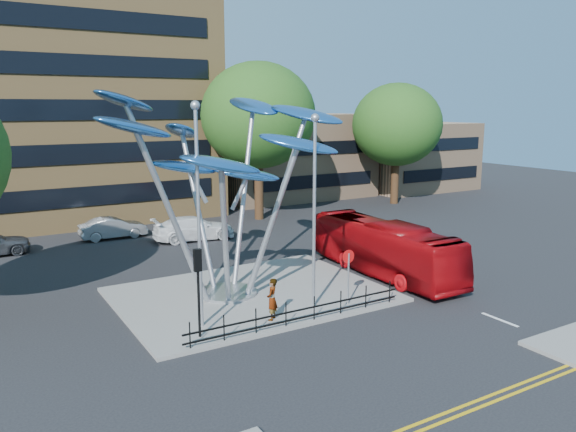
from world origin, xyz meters
TOP-DOWN VIEW (x-y plane):
  - ground at (0.00, 0.00)m, footprint 120.00×120.00m
  - traffic_island at (-1.00, 6.00)m, footprint 12.00×9.00m
  - double_yellow_near at (0.00, -6.00)m, footprint 40.00×0.12m
  - double_yellow_far at (0.00, -6.30)m, footprint 40.00×0.12m
  - brick_tower at (-6.00, 32.00)m, footprint 25.00×15.00m
  - low_building_near at (16.00, 30.00)m, footprint 15.00×8.00m
  - low_building_far at (30.00, 28.00)m, footprint 12.00×8.00m
  - tree_right at (8.00, 22.00)m, footprint 8.80×8.80m
  - tree_far at (22.00, 22.00)m, footprint 8.00×8.00m
  - leaf_sculpture at (-2.07, 6.68)m, footprint 12.72×9.54m
  - street_lamp_left at (-4.50, 3.50)m, footprint 0.36×0.36m
  - street_lamp_right at (0.50, 3.00)m, footprint 0.36×0.36m
  - traffic_light_island at (-5.00, 2.50)m, footprint 0.28×0.18m
  - no_entry_sign_island at (2.00, 2.52)m, footprint 0.60×0.10m
  - pedestrian_railing_front at (-1.00, 1.70)m, footprint 10.00×0.06m
  - red_bus at (6.60, 5.52)m, footprint 2.64×10.23m
  - pedestrian at (-1.80, 2.60)m, footprint 0.75×0.74m
  - parked_car_mid at (-3.54, 21.22)m, footprint 4.35×1.54m
  - parked_car_right at (0.96, 18.00)m, footprint 5.57×2.69m

SIDE VIEW (x-z plane):
  - ground at x=0.00m, z-range 0.00..0.00m
  - double_yellow_near at x=0.00m, z-range 0.00..0.01m
  - double_yellow_far at x=0.00m, z-range 0.00..0.01m
  - traffic_island at x=-1.00m, z-range 0.00..0.15m
  - pedestrian_railing_front at x=-1.00m, z-range 0.05..1.05m
  - parked_car_mid at x=-3.54m, z-range 0.00..1.43m
  - parked_car_right at x=0.96m, z-range 0.00..1.56m
  - pedestrian at x=-1.80m, z-range 0.15..1.90m
  - red_bus at x=6.60m, z-range 0.00..2.83m
  - no_entry_sign_island at x=2.00m, z-range 0.59..3.04m
  - traffic_light_island at x=-5.00m, z-range 0.90..4.33m
  - low_building_far at x=30.00m, z-range 0.00..7.00m
  - low_building_near at x=16.00m, z-range 0.00..8.00m
  - street_lamp_right at x=0.50m, z-range 0.94..9.24m
  - street_lamp_left at x=-4.50m, z-range 0.96..9.76m
  - leaf_sculpture at x=-2.07m, z-range 2.12..11.63m
  - tree_far at x=22.00m, z-range 1.70..12.51m
  - tree_right at x=8.00m, z-range 1.98..14.09m
  - brick_tower at x=-6.00m, z-range 0.00..30.00m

